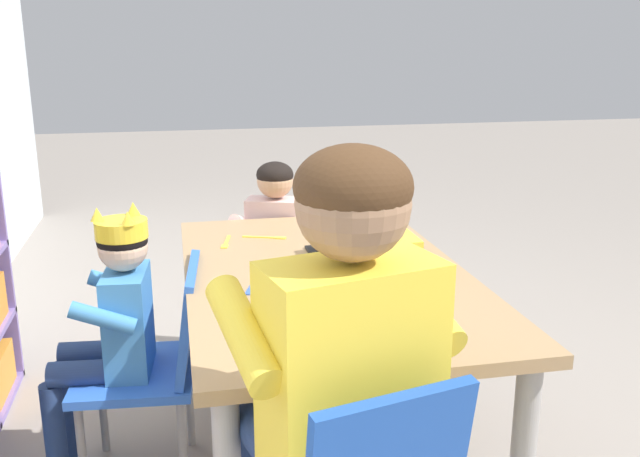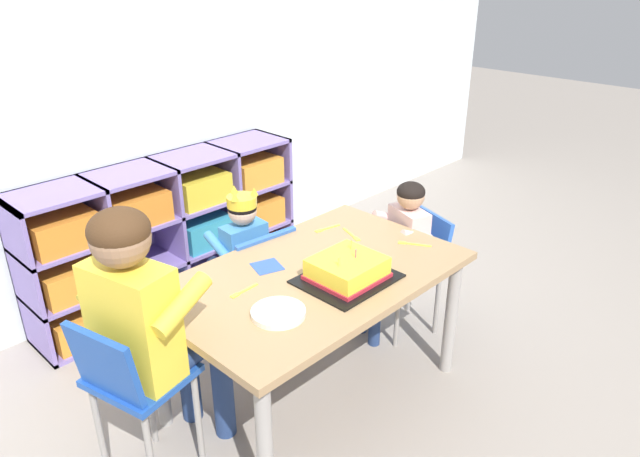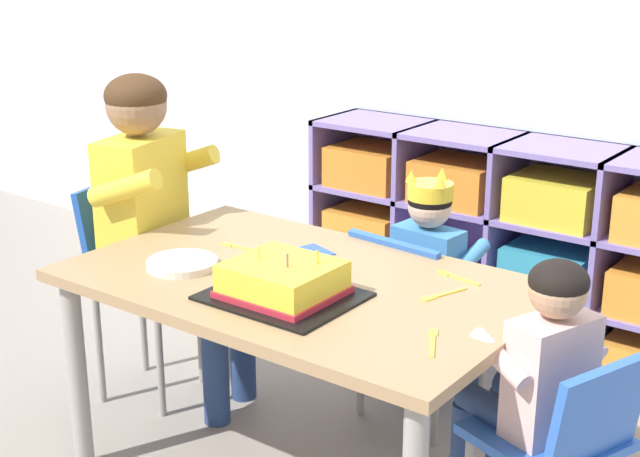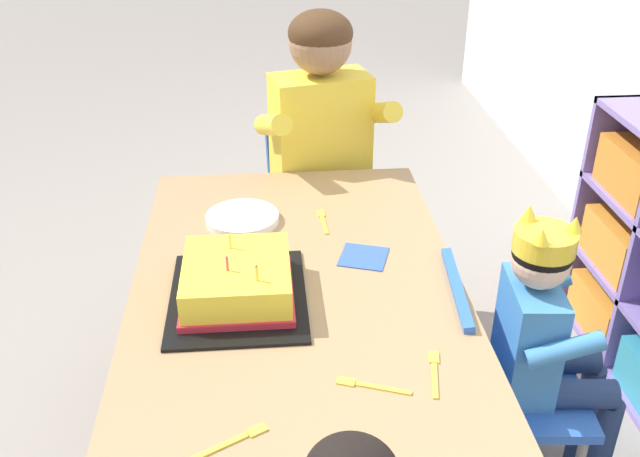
% 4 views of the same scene
% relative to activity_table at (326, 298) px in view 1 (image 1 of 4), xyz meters
% --- Properties ---
extents(activity_table, '(1.23, 0.76, 0.62)m').
position_rel_activity_table_xyz_m(activity_table, '(0.00, 0.00, 0.00)').
color(activity_table, '#A37F56').
rests_on(activity_table, ground).
extents(classroom_chair_blue, '(0.38, 0.37, 0.64)m').
position_rel_activity_table_xyz_m(classroom_chair_blue, '(0.07, 0.47, -0.17)').
color(classroom_chair_blue, blue).
rests_on(classroom_chair_blue, ground).
extents(child_with_crown, '(0.31, 0.31, 0.81)m').
position_rel_activity_table_xyz_m(child_with_crown, '(0.08, 0.58, -0.04)').
color(child_with_crown, '#3D7FBC').
rests_on(child_with_crown, ground).
extents(adult_helper_seated, '(0.47, 0.45, 1.08)m').
position_rel_activity_table_xyz_m(adult_helper_seated, '(-0.67, 0.13, 0.14)').
color(adult_helper_seated, yellow).
rests_on(adult_helper_seated, ground).
extents(classroom_chair_guest_side, '(0.40, 0.39, 0.62)m').
position_rel_activity_table_xyz_m(classroom_chair_guest_side, '(0.74, 0.02, -0.16)').
color(classroom_chair_guest_side, blue).
rests_on(classroom_chair_guest_side, ground).
extents(guest_at_table_side, '(0.34, 0.34, 0.81)m').
position_rel_activity_table_xyz_m(guest_at_table_side, '(0.65, 0.05, -0.03)').
color(guest_at_table_side, beige).
rests_on(guest_at_table_side, ground).
extents(birthday_cake_on_tray, '(0.36, 0.30, 0.13)m').
position_rel_activity_table_xyz_m(birthday_cake_on_tray, '(0.05, -0.14, 0.12)').
color(birthday_cake_on_tray, black).
rests_on(birthday_cake_on_tray, activity_table).
extents(paper_plate_stack, '(0.20, 0.20, 0.02)m').
position_rel_activity_table_xyz_m(paper_plate_stack, '(-0.31, -0.13, 0.09)').
color(paper_plate_stack, white).
rests_on(paper_plate_stack, activity_table).
extents(paper_napkin_square, '(0.14, 0.14, 0.00)m').
position_rel_activity_table_xyz_m(paper_napkin_square, '(-0.10, 0.17, 0.08)').
color(paper_napkin_square, '#3356B7').
rests_on(paper_napkin_square, activity_table).
extents(fork_near_child_seat, '(0.06, 0.14, 0.00)m').
position_rel_activity_table_xyz_m(fork_near_child_seat, '(0.36, 0.11, 0.08)').
color(fork_near_child_seat, yellow).
rests_on(fork_near_child_seat, activity_table).
extents(fork_scattered_mid_table, '(0.08, 0.14, 0.00)m').
position_rel_activity_table_xyz_m(fork_scattered_mid_table, '(0.48, -0.14, 0.08)').
color(fork_scattered_mid_table, yellow).
rests_on(fork_scattered_mid_table, activity_table).
extents(fork_by_napkin, '(0.14, 0.04, 0.00)m').
position_rel_activity_table_xyz_m(fork_by_napkin, '(0.33, 0.25, 0.08)').
color(fork_by_napkin, yellow).
rests_on(fork_by_napkin, activity_table).
extents(fork_beside_plate_stack, '(0.13, 0.02, 0.00)m').
position_rel_activity_table_xyz_m(fork_beside_plate_stack, '(-0.30, 0.09, 0.08)').
color(fork_beside_plate_stack, yellow).
rests_on(fork_beside_plate_stack, activity_table).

